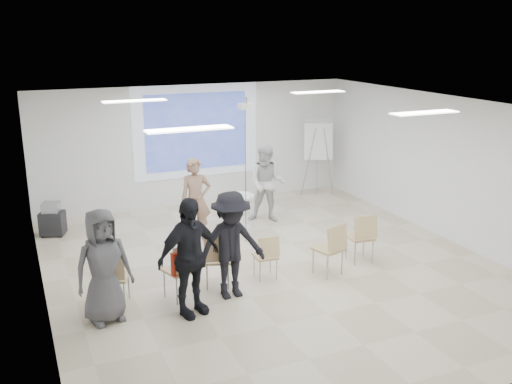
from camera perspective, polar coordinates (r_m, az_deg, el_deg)
name	(u,v)px	position (r m, az deg, el deg)	size (l,w,h in m)	color
floor	(273,269)	(10.78, 1.72, -7.74)	(8.00, 9.00, 0.10)	beige
ceiling	(275,103)	(9.95, 1.87, 8.85)	(8.00, 9.00, 0.10)	white
wall_back	(196,145)	(14.39, -6.02, 4.72)	(8.00, 0.10, 3.00)	silver
wall_left	(34,219)	(9.33, -21.32, -2.49)	(0.10, 9.00, 3.00)	silver
wall_right	(450,169)	(12.49, 18.85, 2.22)	(0.10, 9.00, 3.00)	silver
projection_halo	(196,131)	(14.26, -5.98, 6.05)	(3.20, 0.01, 2.30)	silver
projection_image	(197,131)	(14.25, -5.96, 6.04)	(2.60, 0.01, 1.90)	#344AB0
pedestal_table	(239,210)	(12.59, -1.68, -1.78)	(0.76, 0.76, 0.81)	white
player_left	(196,195)	(11.84, -6.05, -0.26)	(0.72, 0.49, 1.99)	#98715D
player_right	(267,179)	(12.98, 1.11, 1.30)	(0.96, 0.77, 2.00)	silver
controller_left	(200,176)	(12.04, -5.64, 1.58)	(0.04, 0.13, 0.04)	white
controller_right	(255,163)	(13.04, -0.06, 2.96)	(0.04, 0.12, 0.04)	white
chair_far_left	(113,274)	(9.38, -14.11, -7.97)	(0.58, 0.60, 0.93)	tan
chair_left_mid	(182,266)	(9.38, -7.38, -7.39)	(0.59, 0.61, 0.99)	tan
chair_left_inner	(217,257)	(9.75, -3.89, -6.45)	(0.58, 0.60, 0.96)	tan
chair_center	(267,254)	(10.06, 1.08, -6.18)	(0.41, 0.44, 0.83)	tan
chair_right_inner	(332,246)	(10.27, 7.57, -5.33)	(0.57, 0.59, 0.98)	tan
chair_right_far	(362,234)	(10.92, 10.58, -4.17)	(0.51, 0.54, 0.97)	tan
red_jacket	(183,262)	(9.20, -7.32, -6.94)	(0.40, 0.09, 0.38)	#A82714
laptop	(217,257)	(9.87, -3.94, -6.51)	(0.35, 0.26, 0.03)	black
audience_left	(189,249)	(8.72, -6.73, -5.67)	(1.26, 0.75, 2.16)	black
audience_mid	(231,238)	(9.25, -2.52, -4.65)	(1.33, 0.72, 2.05)	black
audience_outer	(103,259)	(8.81, -15.09, -6.52)	(0.97, 0.64, 1.99)	#555559
flipchart_easel	(318,141)	(14.98, 6.26, 5.11)	(0.82, 0.65, 2.02)	gray
av_cart	(52,220)	(13.00, -19.70, -2.66)	(0.60, 0.55, 0.74)	black
ceiling_projector	(247,113)	(11.39, -0.95, 7.92)	(0.30, 0.25, 3.00)	white
fluor_panel_nw	(135,101)	(11.22, -12.05, 8.90)	(1.20, 0.30, 0.02)	white
fluor_panel_ne	(318,92)	(12.64, 6.23, 9.91)	(1.20, 0.30, 0.02)	white
fluor_panel_sw	(189,129)	(7.85, -6.70, 6.26)	(1.20, 0.30, 0.02)	white
fluor_panel_se	(425,113)	(9.78, 16.50, 7.61)	(1.20, 0.30, 0.02)	white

